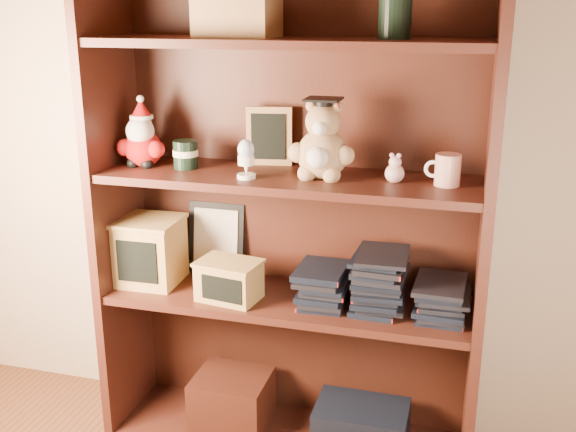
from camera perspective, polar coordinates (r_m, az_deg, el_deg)
name	(u,v)px	position (r m, az deg, el deg)	size (l,w,h in m)	color
bookcase	(292,224)	(2.13, 0.30, -0.66)	(1.20, 0.35, 1.60)	#3F1A12
shelf_lower	(288,300)	(2.17, 0.00, -7.15)	(1.14, 0.33, 0.02)	#3F1A12
shelf_upper	(288,179)	(2.03, 0.00, 3.16)	(1.14, 0.33, 0.02)	#3F1A12
santa_plush	(142,140)	(2.18, -12.26, 6.32)	(0.16, 0.12, 0.23)	#A50F0F
teachers_tin	(186,154)	(2.13, -8.66, 5.20)	(0.08, 0.08, 0.09)	black
chalkboard_plaque	(269,137)	(2.15, -1.60, 6.70)	(0.15, 0.09, 0.19)	#9E7547
egg_cup	(246,158)	(1.98, -3.58, 4.96)	(0.06, 0.06, 0.12)	white
grad_teddy_bear	(322,147)	(1.98, 2.90, 5.83)	(0.20, 0.17, 0.24)	tan
pink_figurine	(395,171)	(1.96, 9.02, 3.80)	(0.06, 0.06, 0.09)	#CA9F9C
teacher_mug	(447,170)	(1.95, 13.30, 3.82)	(0.10, 0.07, 0.09)	silver
certificate_frame	(216,238)	(2.33, -6.08, -1.89)	(0.20, 0.05, 0.25)	black
treats_box	(150,250)	(2.28, -11.57, -2.86)	(0.21, 0.21, 0.22)	tan
pencils_box	(229,280)	(2.13, -5.02, -5.41)	(0.21, 0.17, 0.13)	tan
book_stack_left	(324,284)	(2.11, 3.07, -5.80)	(0.14, 0.20, 0.11)	black
book_stack_mid	(380,278)	(2.07, 7.82, -5.25)	(0.14, 0.20, 0.19)	black
book_stack_right	(442,295)	(2.07, 12.94, -6.51)	(0.14, 0.20, 0.13)	black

